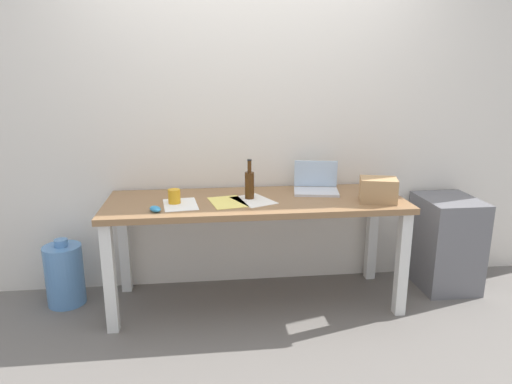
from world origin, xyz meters
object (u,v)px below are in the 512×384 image
Objects in this scene: desk at (256,213)px; water_cooler_jug at (65,274)px; coffee_mug at (174,196)px; beer_bottle at (249,184)px; filing_cabinet at (445,242)px; laptop_right at (316,186)px; computer_mouse at (155,209)px; cardboard_box at (378,190)px.

desk is 1.41m from water_cooler_jug.
beer_bottle is at bearing 6.74° from coffee_mug.
coffee_mug is at bearing -12.11° from water_cooler_jug.
coffee_mug is 0.20× the size of water_cooler_jug.
desk is 2.90× the size of filing_cabinet.
laptop_right reaches higher than computer_mouse.
filing_cabinet is at bearing -0.64° from water_cooler_jug.
desk is at bearing -162.05° from laptop_right.
desk is 1.48m from filing_cabinet.
cardboard_box reaches higher than desk.
coffee_mug is 1.00m from water_cooler_jug.
laptop_right is at bearing 10.79° from coffee_mug.
computer_mouse reaches higher than filing_cabinet.
computer_mouse is (-1.09, -0.35, -0.03)m from laptop_right.
laptop_right is at bearing 14.79° from beer_bottle.
computer_mouse is (-0.60, -0.22, -0.09)m from beer_bottle.
beer_bottle is 0.50m from coffee_mug.
computer_mouse is 0.15× the size of filing_cabinet.
beer_bottle is at bearing -4.93° from water_cooler_jug.
laptop_right is 0.72× the size of water_cooler_jug.
laptop_right is 1.28× the size of beer_bottle.
coffee_mug is 2.04m from filing_cabinet.
cardboard_box is at bearing -159.69° from filing_cabinet.
cardboard_box reaches higher than filing_cabinet.
beer_bottle is 2.70× the size of computer_mouse.
coffee_mug is (-1.33, 0.10, -0.03)m from cardboard_box.
computer_mouse is at bearing -171.74° from filing_cabinet.
filing_cabinet is at bearing 20.31° from cardboard_box.
cardboard_box is 2.23m from water_cooler_jug.
coffee_mug is at bearing -169.21° from laptop_right.
filing_cabinet is at bearing -2.81° from laptop_right.
cardboard_box is (0.79, -0.15, 0.18)m from desk.
beer_bottle reaches higher than water_cooler_jug.
coffee_mug reaches higher than desk.
cardboard_box is (1.44, 0.06, 0.06)m from computer_mouse.
laptop_right is 0.50× the size of filing_cabinet.
beer_bottle is at bearing -165.21° from laptop_right.
filing_cabinet is (2.09, 0.30, -0.43)m from computer_mouse.
laptop_right is at bearing 177.19° from filing_cabinet.
desk is 7.39× the size of beer_bottle.
laptop_right is 1.87m from water_cooler_jug.
laptop_right is 0.45m from cardboard_box.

